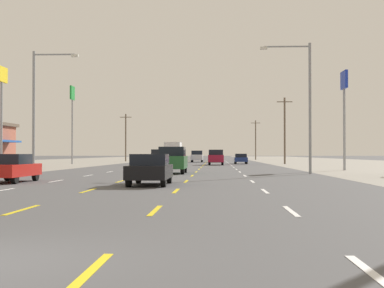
# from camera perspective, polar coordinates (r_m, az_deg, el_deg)

# --- Properties ---
(ground_plane) EXTENTS (572.00, 572.00, 0.00)m
(ground_plane) POSITION_cam_1_polar(r_m,az_deg,el_deg) (73.36, -0.13, -2.15)
(ground_plane) COLOR #4C4C4F
(lot_apron_left) EXTENTS (28.00, 440.00, 0.01)m
(lot_apron_left) POSITION_cam_1_polar(r_m,az_deg,el_deg) (78.48, -18.50, -2.02)
(lot_apron_left) COLOR gray
(lot_apron_left) RESTS_ON ground
(lot_apron_right) EXTENTS (28.00, 440.00, 0.01)m
(lot_apron_right) POSITION_cam_1_polar(r_m,az_deg,el_deg) (76.36, 18.78, -2.05)
(lot_apron_right) COLOR gray
(lot_apron_right) RESTS_ON ground
(lane_markings) EXTENTS (10.64, 227.60, 0.01)m
(lane_markings) POSITION_cam_1_polar(r_m,az_deg,el_deg) (111.83, 0.77, -1.75)
(lane_markings) COLOR white
(lane_markings) RESTS_ON ground
(signal_span_wire) EXTENTS (26.71, 0.53, 9.37)m
(signal_span_wire) POSITION_cam_1_polar(r_m,az_deg,el_deg) (18.39, -8.26, 12.11)
(signal_span_wire) COLOR brown
(signal_span_wire) RESTS_ON ground
(sedan_center_turn_nearest) EXTENTS (1.80, 4.50, 1.46)m
(sedan_center_turn_nearest) POSITION_cam_1_polar(r_m,az_deg,el_deg) (25.97, -4.35, -2.59)
(sedan_center_turn_nearest) COLOR black
(sedan_center_turn_nearest) RESTS_ON ground
(sedan_far_left_near) EXTENTS (1.80, 4.50, 1.46)m
(sedan_far_left_near) POSITION_cam_1_polar(r_m,az_deg,el_deg) (29.89, -18.20, -2.34)
(sedan_far_left_near) COLOR red
(sedan_far_left_near) RESTS_ON ground
(suv_center_turn_mid) EXTENTS (1.98, 4.90, 1.98)m
(suv_center_turn_mid) POSITION_cam_1_polar(r_m,az_deg,el_deg) (41.04, -2.02, -1.63)
(suv_center_turn_mid) COLOR #235B2D
(suv_center_turn_mid) RESTS_ON ground
(suv_inner_left_midfar) EXTENTS (1.98, 4.90, 1.98)m
(suv_inner_left_midfar) POSITION_cam_1_polar(r_m,az_deg,el_deg) (67.14, -3.34, -1.38)
(suv_inner_left_midfar) COLOR #B28C33
(suv_inner_left_midfar) RESTS_ON ground
(suv_inner_right_far) EXTENTS (1.98, 4.90, 1.98)m
(suv_inner_right_far) POSITION_cam_1_polar(r_m,az_deg,el_deg) (71.79, 2.48, -1.36)
(suv_inner_right_far) COLOR maroon
(suv_inner_right_far) RESTS_ON ground
(sedan_far_right_farther) EXTENTS (1.80, 4.50, 1.46)m
(sedan_far_right_farther) POSITION_cam_1_polar(r_m,az_deg,el_deg) (79.30, 5.05, -1.51)
(sedan_far_right_farther) COLOR navy
(sedan_far_right_farther) RESTS_ON ground
(box_truck_inner_left_farthest) EXTENTS (2.40, 7.20, 3.23)m
(box_truck_inner_left_farthest) POSITION_cam_1_polar(r_m,az_deg,el_deg) (86.77, -1.92, -0.76)
(box_truck_inner_left_farthest) COLOR navy
(box_truck_inner_left_farthest) RESTS_ON ground
(sedan_inner_right_distant_a) EXTENTS (1.80, 4.50, 1.46)m
(sedan_inner_right_distant_a) POSITION_cam_1_polar(r_m,az_deg,el_deg) (93.50, 2.54, -1.44)
(sedan_inner_right_distant_a) COLOR white
(sedan_inner_right_distant_a) RESTS_ON ground
(suv_center_turn_distant_b) EXTENTS (1.98, 4.90, 1.98)m
(suv_center_turn_distant_b) POSITION_cam_1_polar(r_m,az_deg,el_deg) (94.52, 0.53, -1.27)
(suv_center_turn_distant_b) COLOR silver
(suv_center_turn_distant_b) RESTS_ON ground
(sedan_inner_left_distant_c) EXTENTS (1.80, 4.50, 1.46)m
(sedan_inner_left_distant_c) POSITION_cam_1_polar(r_m,az_deg,el_deg) (104.84, -1.37, -1.39)
(sedan_inner_left_distant_c) COLOR #4C196B
(sedan_inner_left_distant_c) RESTS_ON ground
(pole_sign_left_row_1) EXTENTS (0.24, 2.37, 9.38)m
(pole_sign_left_row_1) POSITION_cam_1_polar(r_m,az_deg,el_deg) (53.12, -19.07, 5.18)
(pole_sign_left_row_1) COLOR gray
(pole_sign_left_row_1) RESTS_ON ground
(pole_sign_left_row_2) EXTENTS (0.24, 1.86, 11.03)m
(pole_sign_left_row_2) POSITION_cam_1_polar(r_m,az_deg,el_deg) (80.05, -12.26, 3.85)
(pole_sign_left_row_2) COLOR gray
(pole_sign_left_row_2) RESTS_ON ground
(pole_sign_right_row_1) EXTENTS (0.24, 1.93, 8.78)m
(pole_sign_right_row_1) POSITION_cam_1_polar(r_m,az_deg,el_deg) (50.73, 15.44, 4.80)
(pole_sign_right_row_1) COLOR gray
(pole_sign_right_row_1) RESTS_ON ground
(streetlight_left_row_0) EXTENTS (3.43, 0.26, 9.07)m
(streetlight_left_row_0) POSITION_cam_1_polar(r_m,az_deg,el_deg) (42.46, -15.61, 4.08)
(streetlight_left_row_0) COLOR gray
(streetlight_left_row_0) RESTS_ON ground
(streetlight_right_row_0) EXTENTS (3.68, 0.26, 9.51)m
(streetlight_right_row_0) POSITION_cam_1_polar(r_m,az_deg,el_deg) (40.92, 11.60, 4.62)
(streetlight_right_row_0) COLOR gray
(streetlight_right_row_0) RESTS_ON ground
(utility_pole_right_row_1) EXTENTS (2.20, 0.26, 9.46)m
(utility_pole_right_row_1) POSITION_cam_1_polar(r_m,az_deg,el_deg) (79.63, 9.55, 1.50)
(utility_pole_right_row_1) COLOR brown
(utility_pole_right_row_1) RESTS_ON ground
(utility_pole_left_row_2) EXTENTS (2.20, 0.26, 8.97)m
(utility_pole_left_row_2) POSITION_cam_1_polar(r_m,az_deg,el_deg) (105.05, -6.86, 0.76)
(utility_pole_left_row_2) COLOR brown
(utility_pole_left_row_2) RESTS_ON ground
(utility_pole_right_row_3) EXTENTS (2.20, 0.26, 9.32)m
(utility_pole_right_row_3) POSITION_cam_1_polar(r_m,az_deg,el_deg) (131.43, 6.58, 0.49)
(utility_pole_right_row_3) COLOR brown
(utility_pole_right_row_3) RESTS_ON ground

